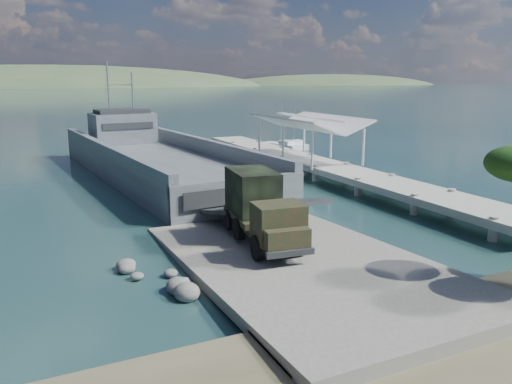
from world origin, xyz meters
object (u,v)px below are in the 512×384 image
(sailboat_near, at_px, (282,146))
(sailboat_far, at_px, (294,145))
(soldier, at_px, (265,234))
(pier, at_px, (314,157))
(landing_craft, at_px, (158,166))
(military_truck, at_px, (261,208))

(sailboat_near, relative_size, sailboat_far, 1.08)
(soldier, height_order, sailboat_far, sailboat_far)
(pier, distance_m, sailboat_far, 17.96)
(sailboat_near, xyz_separation_m, sailboat_far, (1.96, 0.38, -0.03))
(landing_craft, bearing_deg, sailboat_near, 25.14)
(pier, relative_size, sailboat_near, 6.63)
(military_truck, bearing_deg, sailboat_far, 64.80)
(pier, bearing_deg, sailboat_near, 71.79)
(landing_craft, relative_size, soldier, 19.52)
(military_truck, distance_m, sailboat_near, 37.64)
(military_truck, bearing_deg, sailboat_near, 67.02)
(landing_craft, distance_m, sailboat_near, 21.32)
(military_truck, height_order, soldier, military_truck)
(sailboat_near, bearing_deg, sailboat_far, -6.36)
(landing_craft, height_order, military_truck, landing_craft)
(soldier, bearing_deg, sailboat_far, 28.93)
(military_truck, bearing_deg, soldier, -102.66)
(pier, bearing_deg, soldier, -127.54)
(pier, xyz_separation_m, military_truck, (-13.54, -16.55, 0.61))
(soldier, relative_size, sailboat_far, 0.32)
(sailboat_near, bearing_deg, pier, -125.52)
(landing_craft, xyz_separation_m, sailboat_far, (20.42, 11.03, -0.59))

